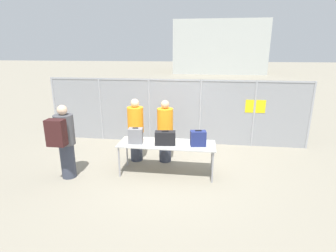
{
  "coord_description": "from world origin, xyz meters",
  "views": [
    {
      "loc": [
        0.92,
        -6.04,
        2.97
      ],
      "look_at": [
        0.02,
        0.42,
        1.05
      ],
      "focal_mm": 28.0,
      "sensor_mm": 36.0,
      "label": 1
    }
  ],
  "objects_px": {
    "security_worker_far": "(136,129)",
    "utility_trailer": "(231,116)",
    "inspection_table": "(167,145)",
    "suitcase_black": "(165,138)",
    "suitcase_grey": "(136,136)",
    "traveler_hooded": "(64,140)",
    "suitcase_navy": "(198,138)",
    "security_worker_near": "(165,131)"
  },
  "relations": [
    {
      "from": "suitcase_grey",
      "to": "security_worker_near",
      "type": "xyz_separation_m",
      "value": [
        0.59,
        0.82,
        -0.1
      ]
    },
    {
      "from": "inspection_table",
      "to": "suitcase_navy",
      "type": "bearing_deg",
      "value": -3.42
    },
    {
      "from": "security_worker_near",
      "to": "suitcase_black",
      "type": "bearing_deg",
      "value": 106.31
    },
    {
      "from": "suitcase_grey",
      "to": "security_worker_far",
      "type": "xyz_separation_m",
      "value": [
        -0.2,
        0.77,
        -0.08
      ]
    },
    {
      "from": "inspection_table",
      "to": "utility_trailer",
      "type": "bearing_deg",
      "value": 66.19
    },
    {
      "from": "traveler_hooded",
      "to": "utility_trailer",
      "type": "height_order",
      "value": "traveler_hooded"
    },
    {
      "from": "inspection_table",
      "to": "suitcase_grey",
      "type": "xyz_separation_m",
      "value": [
        -0.74,
        -0.07,
        0.23
      ]
    },
    {
      "from": "suitcase_black",
      "to": "suitcase_navy",
      "type": "bearing_deg",
      "value": 2.67
    },
    {
      "from": "security_worker_far",
      "to": "suitcase_grey",
      "type": "bearing_deg",
      "value": 90.7
    },
    {
      "from": "inspection_table",
      "to": "utility_trailer",
      "type": "distance_m",
      "value": 4.82
    },
    {
      "from": "suitcase_navy",
      "to": "traveler_hooded",
      "type": "height_order",
      "value": "traveler_hooded"
    },
    {
      "from": "inspection_table",
      "to": "utility_trailer",
      "type": "xyz_separation_m",
      "value": [
        1.94,
        4.4,
        -0.31
      ]
    },
    {
      "from": "suitcase_black",
      "to": "utility_trailer",
      "type": "bearing_deg",
      "value": 66.31
    },
    {
      "from": "security_worker_near",
      "to": "traveler_hooded",
      "type": "bearing_deg",
      "value": 38.85
    },
    {
      "from": "suitcase_grey",
      "to": "traveler_hooded",
      "type": "xyz_separation_m",
      "value": [
        -1.56,
        -0.49,
        -0.0
      ]
    },
    {
      "from": "inspection_table",
      "to": "traveler_hooded",
      "type": "relative_size",
      "value": 1.31
    },
    {
      "from": "inspection_table",
      "to": "suitcase_black",
      "type": "height_order",
      "value": "suitcase_black"
    },
    {
      "from": "suitcase_black",
      "to": "traveler_hooded",
      "type": "distance_m",
      "value": 2.33
    },
    {
      "from": "suitcase_black",
      "to": "suitcase_navy",
      "type": "height_order",
      "value": "suitcase_navy"
    },
    {
      "from": "traveler_hooded",
      "to": "inspection_table",
      "type": "bearing_deg",
      "value": -6.76
    },
    {
      "from": "traveler_hooded",
      "to": "security_worker_near",
      "type": "xyz_separation_m",
      "value": [
        2.16,
        1.31,
        -0.1
      ]
    },
    {
      "from": "suitcase_black",
      "to": "utility_trailer",
      "type": "distance_m",
      "value": 4.92
    },
    {
      "from": "suitcase_grey",
      "to": "suitcase_black",
      "type": "height_order",
      "value": "suitcase_grey"
    },
    {
      "from": "suitcase_grey",
      "to": "suitcase_navy",
      "type": "distance_m",
      "value": 1.49
    },
    {
      "from": "security_worker_far",
      "to": "utility_trailer",
      "type": "xyz_separation_m",
      "value": [
        2.89,
        3.7,
        -0.46
      ]
    },
    {
      "from": "suitcase_grey",
      "to": "security_worker_near",
      "type": "bearing_deg",
      "value": 53.93
    },
    {
      "from": "suitcase_black",
      "to": "suitcase_navy",
      "type": "xyz_separation_m",
      "value": [
        0.77,
        0.04,
        0.02
      ]
    },
    {
      "from": "suitcase_grey",
      "to": "inspection_table",
      "type": "bearing_deg",
      "value": 5.54
    },
    {
      "from": "security_worker_near",
      "to": "utility_trailer",
      "type": "xyz_separation_m",
      "value": [
        2.09,
        3.66,
        -0.45
      ]
    },
    {
      "from": "inspection_table",
      "to": "suitcase_grey",
      "type": "height_order",
      "value": "suitcase_grey"
    },
    {
      "from": "inspection_table",
      "to": "traveler_hooded",
      "type": "xyz_separation_m",
      "value": [
        -2.31,
        -0.56,
        0.23
      ]
    },
    {
      "from": "suitcase_black",
      "to": "security_worker_near",
      "type": "height_order",
      "value": "security_worker_near"
    },
    {
      "from": "suitcase_navy",
      "to": "security_worker_near",
      "type": "xyz_separation_m",
      "value": [
        -0.9,
        0.79,
        -0.09
      ]
    },
    {
      "from": "inspection_table",
      "to": "suitcase_navy",
      "type": "xyz_separation_m",
      "value": [
        0.75,
        -0.04,
        0.23
      ]
    },
    {
      "from": "inspection_table",
      "to": "suitcase_black",
      "type": "relative_size",
      "value": 4.62
    },
    {
      "from": "inspection_table",
      "to": "utility_trailer",
      "type": "relative_size",
      "value": 0.6
    },
    {
      "from": "inspection_table",
      "to": "suitcase_black",
      "type": "xyz_separation_m",
      "value": [
        -0.02,
        -0.08,
        0.21
      ]
    },
    {
      "from": "suitcase_navy",
      "to": "security_worker_near",
      "type": "bearing_deg",
      "value": 138.72
    },
    {
      "from": "inspection_table",
      "to": "suitcase_black",
      "type": "bearing_deg",
      "value": -106.85
    },
    {
      "from": "security_worker_far",
      "to": "utility_trailer",
      "type": "bearing_deg",
      "value": -141.9
    },
    {
      "from": "traveler_hooded",
      "to": "security_worker_far",
      "type": "xyz_separation_m",
      "value": [
        1.36,
        1.26,
        -0.08
      ]
    },
    {
      "from": "suitcase_grey",
      "to": "utility_trailer",
      "type": "height_order",
      "value": "suitcase_grey"
    }
  ]
}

